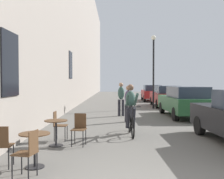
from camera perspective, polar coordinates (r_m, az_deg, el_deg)
name	(u,v)px	position (r m, az deg, el deg)	size (l,w,h in m)	color
building_facade_left	(69,8)	(18.43, -9.38, 17.29)	(0.54, 68.00, 13.52)	gray
cafe_table_near	(35,143)	(5.74, -16.71, -11.16)	(0.64, 0.64, 0.72)	black
cafe_chair_near_toward_street	(28,151)	(5.16, -17.94, -12.70)	(0.45, 0.45, 0.89)	black
cafe_chair_near_toward_wall	(2,144)	(5.90, -23.14, -10.92)	(0.41, 0.41, 0.89)	black
cafe_table_mid	(56,127)	(7.47, -12.25, -8.15)	(0.64, 0.64, 0.72)	black
cafe_chair_mid_toward_street	(79,127)	(7.43, -7.19, -8.20)	(0.42, 0.42, 0.89)	black
cafe_chair_mid_toward_wall	(58,124)	(8.12, -11.76, -7.38)	(0.39, 0.39, 0.89)	black
cyclist_on_bicycle	(131,111)	(8.88, 4.18, -4.67)	(0.52, 1.76, 1.74)	black
pedestrian_near	(128,101)	(11.59, 3.64, -2.65)	(0.37, 0.28, 1.63)	#26262D
pedestrian_mid	(121,97)	(13.58, 2.01, -1.69)	(0.37, 0.29, 1.76)	#26262D
street_lamp	(153,62)	(17.57, 9.14, 5.95)	(0.32, 0.32, 4.90)	black
parked_car_second	(185,101)	(13.65, 15.75, -2.51)	(1.95, 4.43, 1.56)	#23512D
parked_car_third	(166,96)	(19.13, 11.78, -1.36)	(1.84, 4.29, 1.52)	maroon
parked_car_fourth	(152,93)	(24.73, 8.78, -0.68)	(1.92, 4.29, 1.51)	maroon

